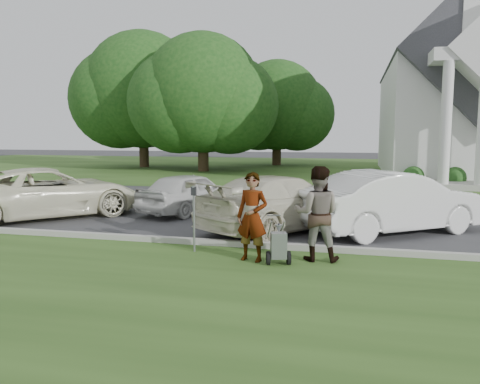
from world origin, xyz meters
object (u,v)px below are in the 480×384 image
at_px(parking_meter_near, 194,211).
at_px(car_c, 281,203).
at_px(striping_cart, 278,246).
at_px(tree_far, 142,96).
at_px(person_right, 317,214).
at_px(car_b, 190,192).
at_px(person_left, 252,218).
at_px(church, 461,82).
at_px(car_a, 49,192).
at_px(tree_left, 203,99).
at_px(tree_back, 277,110).
at_px(car_d, 394,202).

relative_size(parking_meter_near, car_c, 0.29).
bearing_deg(striping_cart, tree_far, 103.75).
relative_size(person_right, parking_meter_near, 1.31).
bearing_deg(car_b, person_left, 142.97).
distance_m(church, car_a, 26.16).
bearing_deg(church, person_right, -107.24).
bearing_deg(tree_far, striping_cart, -59.63).
xyz_separation_m(church, tree_left, (-17.01, -1.13, -0.83)).
distance_m(tree_far, car_a, 23.57).
distance_m(tree_back, person_left, 31.11).
bearing_deg(car_c, parking_meter_near, 96.91).
distance_m(tree_left, parking_meter_near, 23.59).
xyz_separation_m(tree_back, car_a, (-2.95, -26.95, -3.93)).
bearing_deg(car_c, tree_far, -22.96).
distance_m(church, striping_cart, 25.72).
xyz_separation_m(person_right, car_c, (-1.22, 3.03, -0.23)).
bearing_deg(person_left, car_b, 133.38).
height_order(striping_cart, car_a, car_a).
distance_m(tree_back, person_right, 30.96).
relative_size(tree_back, person_left, 5.19).
height_order(tree_back, car_c, tree_back).
bearing_deg(striping_cart, parking_meter_near, 147.56).
height_order(person_left, car_d, person_left).
bearing_deg(parking_meter_near, tree_left, 107.68).
distance_m(striping_cart, person_left, 0.80).
height_order(church, car_b, church).
relative_size(tree_back, person_right, 4.86).
relative_size(striping_cart, car_a, 0.18).
xyz_separation_m(person_left, car_b, (-3.35, 5.53, -0.24)).
bearing_deg(person_right, striping_cart, 31.99).
xyz_separation_m(church, car_d, (-5.46, -20.00, -5.10)).
relative_size(tree_left, parking_meter_near, 7.07).
distance_m(parking_meter_near, car_d, 5.55).
bearing_deg(car_d, striping_cart, 110.49).
bearing_deg(car_d, car_c, 59.07).
height_order(tree_back, car_d, tree_back).
distance_m(church, person_left, 25.66).
bearing_deg(car_d, church, -51.50).
relative_size(tree_left, car_c, 2.03).
height_order(tree_left, parking_meter_near, tree_left).
bearing_deg(parking_meter_near, tree_far, 117.46).
distance_m(church, tree_back, 14.77).
bearing_deg(person_right, parking_meter_near, -4.10).
height_order(church, person_right, church).
relative_size(parking_meter_near, car_b, 0.37).
xyz_separation_m(tree_far, striping_cart, (15.05, -25.69, -5.31)).
bearing_deg(car_a, person_right, -159.36).
bearing_deg(tree_left, tree_far, 153.44).
distance_m(car_a, car_c, 7.51).
relative_size(church, person_left, 13.00).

